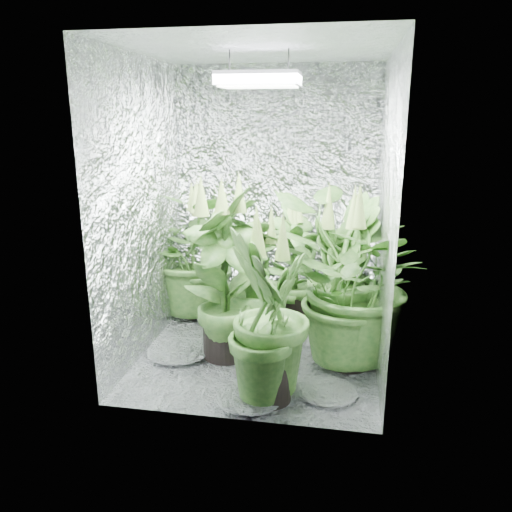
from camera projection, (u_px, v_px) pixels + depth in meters
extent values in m
plane|color=silver|center=(258.00, 354.00, 3.51)|extent=(1.60, 1.60, 0.00)
cube|color=silver|center=(275.00, 195.00, 4.00)|extent=(1.60, 0.02, 2.00)
cube|color=silver|center=(231.00, 244.00, 2.48)|extent=(1.60, 0.02, 2.00)
cube|color=silver|center=(142.00, 210.00, 3.38)|extent=(0.02, 1.60, 2.00)
cube|color=silver|center=(385.00, 218.00, 3.11)|extent=(0.02, 1.60, 2.00)
cube|color=silver|center=(259.00, 49.00, 2.97)|extent=(1.60, 1.60, 0.01)
cube|color=gray|center=(259.00, 79.00, 3.02)|extent=(0.50, 0.30, 0.08)
cube|color=white|center=(259.00, 87.00, 3.03)|extent=(0.46, 0.26, 0.01)
cylinder|color=black|center=(229.00, 61.00, 3.02)|extent=(0.01, 0.01, 0.13)
cylinder|color=black|center=(289.00, 60.00, 2.96)|extent=(0.01, 0.01, 0.13)
cylinder|color=black|center=(198.00, 299.00, 4.19)|extent=(0.29, 0.29, 0.26)
cylinder|color=#4C2F13|center=(197.00, 286.00, 4.16)|extent=(0.27, 0.27, 0.03)
imported|color=#194316|center=(196.00, 251.00, 4.08)|extent=(1.11, 1.11, 1.03)
cone|color=olive|center=(194.00, 197.00, 3.95)|extent=(0.09, 0.09, 0.26)
cylinder|color=black|center=(294.00, 307.00, 4.06)|extent=(0.25, 0.25, 0.23)
cylinder|color=#4C2F13|center=(295.00, 296.00, 4.03)|extent=(0.23, 0.23, 0.03)
imported|color=#194316|center=(295.00, 262.00, 3.95)|extent=(0.69, 0.69, 0.94)
cone|color=olive|center=(297.00, 210.00, 3.84)|extent=(0.08, 0.08, 0.23)
cylinder|color=black|center=(340.00, 329.00, 3.59)|extent=(0.30, 0.30, 0.26)
cylinder|color=#4C2F13|center=(340.00, 314.00, 3.56)|extent=(0.27, 0.27, 0.03)
imported|color=#194316|center=(342.00, 271.00, 3.48)|extent=(0.64, 0.64, 1.07)
cone|color=olive|center=(346.00, 204.00, 3.35)|extent=(0.10, 0.10, 0.26)
cylinder|color=black|center=(255.00, 325.00, 3.70)|extent=(0.27, 0.27, 0.24)
cylinder|color=#4C2F13|center=(255.00, 311.00, 3.67)|extent=(0.25, 0.25, 0.03)
imported|color=#194316|center=(255.00, 277.00, 3.60)|extent=(0.66, 0.66, 0.92)
cone|color=olive|center=(255.00, 223.00, 3.49)|extent=(0.09, 0.09, 0.24)
cylinder|color=black|center=(349.00, 345.00, 3.33)|extent=(0.30, 0.30, 0.27)
cylinder|color=#4C2F13|center=(349.00, 329.00, 3.30)|extent=(0.28, 0.28, 0.03)
imported|color=#194316|center=(352.00, 281.00, 3.21)|extent=(1.37, 1.37, 1.11)
cone|color=olive|center=(356.00, 205.00, 3.08)|extent=(0.10, 0.10, 0.27)
cylinder|color=black|center=(226.00, 337.00, 3.45)|extent=(0.31, 0.31, 0.28)
cylinder|color=#4C2F13|center=(225.00, 320.00, 3.41)|extent=(0.29, 0.29, 0.03)
imported|color=#194316|center=(225.00, 271.00, 3.32)|extent=(0.78, 0.78, 1.17)
cone|color=olive|center=(223.00, 193.00, 3.18)|extent=(0.10, 0.10, 0.28)
cylinder|color=black|center=(268.00, 380.00, 2.92)|extent=(0.27, 0.27, 0.24)
cylinder|color=#4C2F13|center=(268.00, 364.00, 2.89)|extent=(0.25, 0.25, 0.03)
imported|color=#194316|center=(269.00, 314.00, 2.81)|extent=(0.59, 0.59, 1.02)
cone|color=olive|center=(269.00, 236.00, 2.69)|extent=(0.09, 0.09, 0.24)
cylinder|color=black|center=(348.00, 338.00, 3.67)|extent=(0.15, 0.15, 0.08)
cylinder|color=black|center=(349.00, 317.00, 3.62)|extent=(0.13, 0.13, 0.10)
cylinder|color=#4C4C51|center=(341.00, 317.00, 3.61)|extent=(0.10, 0.31, 0.31)
torus|color=#4C4C51|center=(341.00, 317.00, 3.61)|extent=(0.10, 0.32, 0.33)
cube|color=white|center=(278.00, 356.00, 2.83)|extent=(0.05, 0.04, 0.08)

